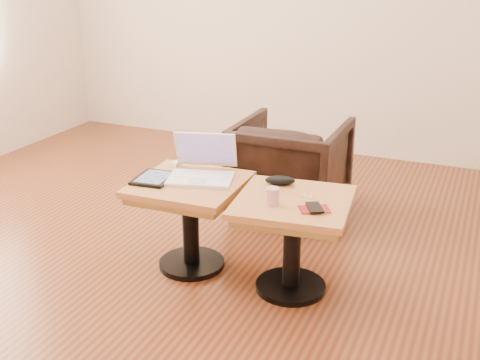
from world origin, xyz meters
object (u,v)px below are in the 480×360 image
at_px(armchair, 291,167).
at_px(side_table_right, 293,222).
at_px(striped_cup, 272,196).
at_px(side_table_left, 190,203).
at_px(laptop, 202,169).

bearing_deg(armchair, side_table_right, 109.30).
relative_size(side_table_right, striped_cup, 7.29).
xyz_separation_m(side_table_left, side_table_right, (0.57, -0.01, 0.00)).
height_order(side_table_right, armchair, armchair).
bearing_deg(side_table_right, laptop, 163.19).
bearing_deg(side_table_right, armchair, 102.89).
bearing_deg(striped_cup, side_table_left, 167.00).
distance_m(laptop, striped_cup, 0.51).
xyz_separation_m(side_table_right, armchair, (-0.33, 0.93, -0.06)).
distance_m(side_table_right, armchair, 0.99).
height_order(striped_cup, armchair, armchair).
xyz_separation_m(laptop, striped_cup, (0.47, -0.20, -0.00)).
relative_size(side_table_left, armchair, 0.82).
relative_size(side_table_right, laptop, 1.49).
distance_m(side_table_right, striped_cup, 0.21).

